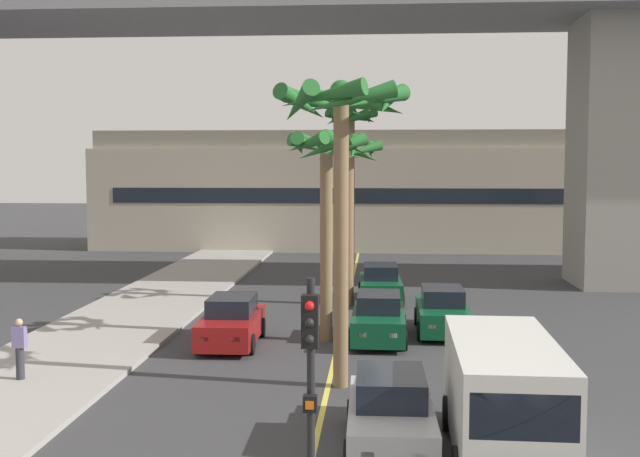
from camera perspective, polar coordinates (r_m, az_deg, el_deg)
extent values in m
cube|color=#9E9991|center=(22.37, -20.86, -10.55)|extent=(4.80, 80.00, 0.15)
cube|color=#DBCC4C|center=(28.16, 1.51, -7.27)|extent=(0.14, 56.00, 0.01)
cube|color=gray|center=(40.28, 19.78, 5.10)|extent=(2.80, 4.40, 12.64)
cube|color=#BCB29E|center=(55.45, 2.88, 2.17)|extent=(36.06, 8.00, 6.80)
cube|color=gray|center=(55.42, 2.90, 6.30)|extent=(35.34, 7.20, 1.20)
cube|color=black|center=(51.42, 2.78, 2.35)|extent=(32.45, 0.04, 1.00)
cube|color=#0C4728|center=(26.43, 4.22, -6.80)|extent=(1.75, 4.12, 0.80)
cube|color=black|center=(26.45, 4.23, -5.29)|extent=(1.42, 2.07, 0.60)
cube|color=#F2EDCC|center=(24.45, 5.27, -7.63)|extent=(0.24, 0.08, 0.14)
cube|color=#F2EDCC|center=(24.46, 3.06, -7.61)|extent=(0.24, 0.08, 0.14)
cylinder|color=black|center=(25.24, 6.03, -7.96)|extent=(0.23, 0.64, 0.64)
cylinder|color=black|center=(25.26, 2.33, -7.93)|extent=(0.23, 0.64, 0.64)
cylinder|color=black|center=(27.73, 5.93, -6.81)|extent=(0.23, 0.64, 0.64)
cylinder|color=black|center=(27.75, 2.57, -6.79)|extent=(0.23, 0.64, 0.64)
cube|color=#B7BABF|center=(16.74, 5.08, -13.64)|extent=(1.75, 4.12, 0.80)
cube|color=black|center=(16.68, 5.08, -11.26)|extent=(1.42, 2.07, 0.60)
cube|color=#F2EDCC|center=(14.85, 7.18, -15.88)|extent=(0.24, 0.08, 0.14)
cube|color=#F2EDCC|center=(14.82, 3.43, -15.90)|extent=(0.24, 0.08, 0.14)
cylinder|color=black|center=(15.62, 2.13, -16.00)|extent=(0.23, 0.64, 0.64)
cylinder|color=black|center=(18.07, 7.59, -13.14)|extent=(0.23, 0.64, 0.64)
cylinder|color=black|center=(18.02, 2.32, -13.14)|extent=(0.23, 0.64, 0.64)
cube|color=#0C4728|center=(33.82, 4.35, -4.27)|extent=(1.84, 4.16, 0.80)
cube|color=black|center=(33.87, 4.35, -3.09)|extent=(1.46, 2.10, 0.60)
cube|color=#F2EDCC|center=(31.85, 5.32, -4.74)|extent=(0.24, 0.09, 0.14)
cube|color=#F2EDCC|center=(31.82, 3.64, -4.74)|extent=(0.24, 0.09, 0.14)
cylinder|color=black|center=(32.65, 5.85, -5.06)|extent=(0.24, 0.65, 0.64)
cylinder|color=black|center=(32.59, 3.00, -5.06)|extent=(0.24, 0.65, 0.64)
cylinder|color=black|center=(35.16, 5.59, -4.36)|extent=(0.24, 0.65, 0.64)
cylinder|color=black|center=(35.10, 2.95, -4.36)|extent=(0.24, 0.65, 0.64)
cube|color=#0C4728|center=(27.90, 8.77, -6.23)|extent=(1.74, 4.11, 0.80)
cube|color=black|center=(27.93, 8.77, -4.80)|extent=(1.41, 2.06, 0.60)
cube|color=#F2EDCC|center=(25.97, 10.12, -6.96)|extent=(0.24, 0.08, 0.14)
cube|color=#F2EDCC|center=(25.89, 8.05, -6.96)|extent=(0.24, 0.08, 0.14)
cylinder|color=black|center=(26.78, 10.69, -7.28)|extent=(0.23, 0.64, 0.64)
cylinder|color=black|center=(26.66, 7.21, -7.29)|extent=(0.23, 0.64, 0.64)
cylinder|color=black|center=(29.26, 10.18, -6.25)|extent=(0.23, 0.64, 0.64)
cylinder|color=black|center=(29.15, 6.99, -6.26)|extent=(0.23, 0.64, 0.64)
cube|color=maroon|center=(25.94, -6.37, -7.03)|extent=(1.78, 4.13, 0.80)
cube|color=black|center=(25.96, -6.33, -5.50)|extent=(1.43, 2.08, 0.60)
cube|color=#F2EDCC|center=(23.92, -6.06, -7.91)|extent=(0.24, 0.08, 0.14)
cube|color=#F2EDCC|center=(24.09, -8.27, -7.85)|extent=(0.24, 0.08, 0.14)
cylinder|color=black|center=(24.65, -4.99, -8.26)|extent=(0.23, 0.64, 0.64)
cylinder|color=black|center=(24.93, -8.70, -8.15)|extent=(0.23, 0.64, 0.64)
cylinder|color=black|center=(27.11, -4.22, -7.07)|extent=(0.23, 0.64, 0.64)
cylinder|color=black|center=(27.36, -7.60, -6.99)|extent=(0.23, 0.64, 0.64)
cube|color=silver|center=(16.43, 13.00, -11.43)|extent=(2.12, 5.25, 2.10)
cube|color=black|center=(13.91, 14.42, -12.95)|extent=(1.80, 0.12, 0.80)
cylinder|color=black|center=(18.32, 15.33, -12.82)|extent=(0.28, 0.77, 0.76)
cylinder|color=black|center=(18.10, 9.24, -12.93)|extent=(0.28, 0.77, 0.76)
cylinder|color=black|center=(11.89, -0.66, -13.63)|extent=(0.12, 0.12, 4.20)
cube|color=black|center=(11.37, -0.73, -6.66)|extent=(0.24, 0.20, 0.76)
sphere|color=red|center=(11.23, -0.77, -5.56)|extent=(0.14, 0.14, 0.14)
sphere|color=black|center=(11.27, -0.77, -6.76)|extent=(0.14, 0.14, 0.14)
sphere|color=black|center=(11.32, -0.77, -7.95)|extent=(0.14, 0.14, 0.14)
cube|color=black|center=(11.69, -0.71, -12.42)|extent=(0.20, 0.16, 0.24)
cube|color=orange|center=(11.61, -0.74, -12.54)|extent=(0.12, 0.03, 0.12)
cylinder|color=brown|center=(20.56, 1.51, -1.13)|extent=(0.39, 0.39, 7.51)
sphere|color=#236028|center=(20.53, 1.53, 9.77)|extent=(0.60, 0.60, 0.60)
cone|color=#236028|center=(20.37, 4.74, 8.93)|extent=(0.66, 2.35, 1.02)
cone|color=#236028|center=(21.22, 4.00, 8.81)|extent=(1.83, 2.05, 0.99)
cone|color=#236028|center=(21.59, 2.52, 8.87)|extent=(2.35, 1.07, 0.91)
cone|color=#236028|center=(21.56, 0.33, 8.86)|extent=(2.28, 1.40, 0.92)
cone|color=#236028|center=(21.07, -1.23, 8.84)|extent=(1.40, 2.28, 1.00)
cone|color=#236028|center=(20.15, -1.56, 8.86)|extent=(1.28, 2.30, 1.09)
cone|color=#236028|center=(19.48, 0.13, 9.44)|extent=(2.32, 1.26, 0.84)
cone|color=#236028|center=(19.39, 2.18, 9.19)|extent=(2.35, 0.98, 1.00)
cone|color=#236028|center=(19.81, 4.12, 9.24)|extent=(1.73, 2.13, 0.90)
cylinder|color=brown|center=(32.68, 2.05, 0.08)|extent=(0.44, 0.44, 6.43)
sphere|color=#236028|center=(32.58, 2.07, 5.99)|extent=(0.60, 0.60, 0.60)
cone|color=#236028|center=(32.61, 3.67, 5.52)|extent=(0.55, 1.90, 0.93)
cone|color=#236028|center=(33.38, 2.82, 5.38)|extent=(1.87, 1.22, 1.04)
cone|color=#236028|center=(33.41, 1.44, 5.52)|extent=(1.88, 1.21, 0.92)
cone|color=#236028|center=(32.67, 0.46, 5.64)|extent=(0.53, 1.90, 0.82)
cone|color=#236028|center=(31.86, 1.05, 5.46)|extent=(1.77, 1.45, 1.01)
cone|color=#236028|center=(31.84, 3.03, 5.61)|extent=(1.75, 1.50, 0.87)
cylinder|color=brown|center=(40.46, 2.21, 2.25)|extent=(0.40, 0.40, 8.24)
sphere|color=#236028|center=(40.50, 2.22, 8.29)|extent=(0.60, 0.60, 0.60)
cone|color=#236028|center=(40.54, 3.46, 7.89)|extent=(0.60, 1.82, 0.95)
cone|color=#236028|center=(41.05, 3.15, 7.90)|extent=(1.53, 1.62, 0.90)
cone|color=#236028|center=(41.35, 2.25, 7.95)|extent=(1.80, 0.47, 0.81)
cone|color=#236028|center=(41.19, 1.50, 7.95)|extent=(1.68, 1.45, 0.83)
cone|color=#236028|center=(40.43, 0.99, 7.94)|extent=(0.64, 1.83, 0.91)
cone|color=#236028|center=(39.91, 1.29, 7.92)|extent=(1.55, 1.59, 0.98)
cone|color=#236028|center=(39.62, 2.31, 7.89)|extent=(1.81, 0.62, 1.04)
cone|color=#236028|center=(39.89, 3.14, 7.97)|extent=(1.51, 1.63, 0.92)
cylinder|color=brown|center=(25.96, 0.45, -1.04)|extent=(0.41, 0.41, 6.49)
sphere|color=#236028|center=(25.85, 0.46, 6.47)|extent=(0.60, 0.60, 0.60)
cone|color=#236028|center=(25.77, 2.39, 5.75)|extent=(0.49, 1.79, 1.02)
cone|color=#236028|center=(26.39, 1.94, 5.93)|extent=(1.53, 1.62, 0.87)
cone|color=#236028|center=(26.71, 0.37, 5.95)|extent=(1.83, 0.63, 0.85)
cone|color=#236028|center=(26.57, -0.58, 5.90)|extent=(1.69, 1.43, 0.89)
cone|color=#236028|center=(25.90, -1.47, 5.91)|extent=(0.46, 1.79, 0.90)
cone|color=#236028|center=(25.25, -0.99, 6.05)|extent=(1.61, 1.54, 0.82)
cone|color=#236028|center=(24.97, 0.31, 5.75)|extent=(1.78, 0.45, 1.05)
cone|color=#236028|center=(25.15, 1.66, 5.89)|extent=(1.64, 1.50, 0.94)
cylinder|color=#2D2D38|center=(22.71, -20.68, -9.02)|extent=(0.22, 0.22, 0.85)
cube|color=slate|center=(22.56, -20.74, -7.28)|extent=(0.34, 0.22, 0.56)
sphere|color=tan|center=(22.48, -20.76, -6.30)|extent=(0.20, 0.20, 0.20)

